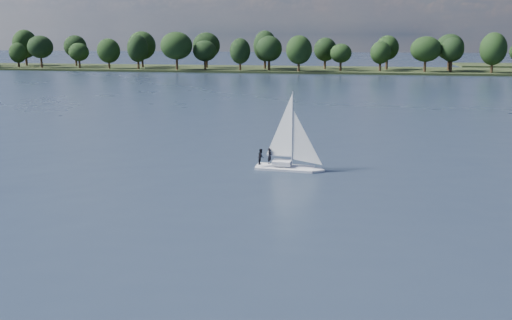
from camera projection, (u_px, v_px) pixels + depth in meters
The scene contains 4 objects.
ground at pixel (322, 106), 113.57m from camera, with size 700.00×700.00×0.00m, color #233342.
far_shore at pixel (342, 71), 221.16m from camera, with size 660.00×40.00×1.50m, color black.
sailboat at pixel (286, 147), 59.08m from camera, with size 6.69×2.36×8.64m.
treeline at pixel (286, 50), 219.56m from camera, with size 562.91×73.69×18.09m.
Camera 1 is at (7.36, -13.77, 13.88)m, focal length 40.00 mm.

